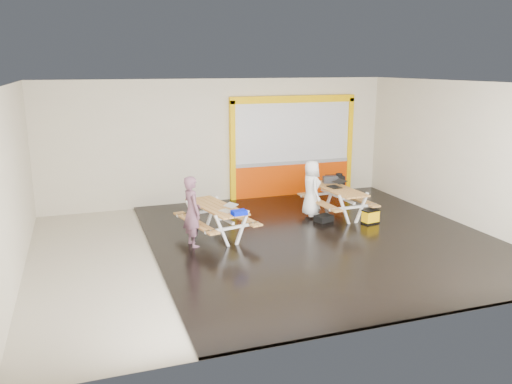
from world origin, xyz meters
name	(u,v)px	position (x,y,z in m)	size (l,w,h in m)	color
room	(270,167)	(0.00, 0.00, 1.75)	(10.02, 8.02, 3.52)	beige
deck	(321,238)	(1.25, 0.00, 0.03)	(7.50, 7.98, 0.05)	black
kiosk	(293,149)	(2.20, 3.93, 1.44)	(3.88, 0.16, 3.00)	#D93C00
picnic_table_left	(216,214)	(-0.97, 0.84, 0.59)	(1.69, 2.15, 0.77)	#B78246
picnic_table_right	(337,195)	(2.42, 1.46, 0.60)	(1.45, 2.03, 0.78)	#B78246
person_left	(192,212)	(-1.61, 0.42, 0.80)	(0.57, 0.37, 1.56)	#6C4557
person_right	(311,188)	(1.71, 1.54, 0.81)	(0.69, 0.45, 1.42)	white
laptop_left	(228,209)	(-0.83, 0.36, 0.81)	(0.43, 0.42, 0.14)	silver
laptop_right	(336,185)	(2.43, 1.57, 0.84)	(0.46, 0.42, 0.18)	black
blue_pouch	(239,213)	(-0.69, 0.00, 0.81)	(0.31, 0.22, 0.09)	#0011D5
toolbox	(330,180)	(2.51, 2.07, 0.87)	(0.43, 0.28, 0.23)	black
backpack	(339,182)	(2.92, 2.34, 0.71)	(0.30, 0.20, 0.49)	black
dark_case	(324,218)	(1.86, 1.10, 0.13)	(0.42, 0.31, 0.16)	black
fluke_bag	(371,217)	(2.88, 0.57, 0.22)	(0.44, 0.33, 0.34)	black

